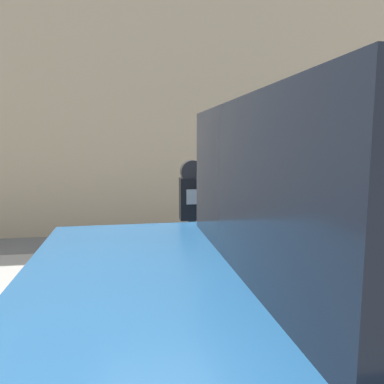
# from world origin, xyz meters

# --- Properties ---
(sidewalk) EXTENTS (24.00, 2.80, 0.11)m
(sidewalk) POSITION_xyz_m (0.00, 2.20, 0.05)
(sidewalk) COLOR #9E9B96
(sidewalk) RESTS_ON ground_plane
(building_facade) EXTENTS (24.00, 0.30, 4.66)m
(building_facade) POSITION_xyz_m (0.00, 5.13, 2.33)
(building_facade) COLOR tan
(building_facade) RESTS_ON ground_plane
(parking_meter) EXTENTS (0.20, 0.14, 1.42)m
(parking_meter) POSITION_xyz_m (-0.49, 1.16, 1.10)
(parking_meter) COLOR #2D2D30
(parking_meter) RESTS_ON sidewalk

